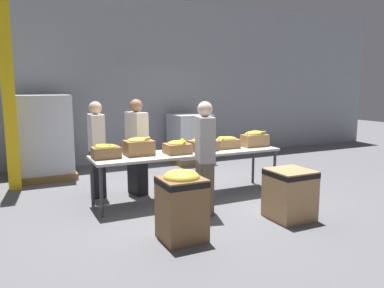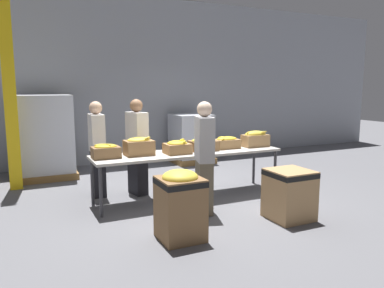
% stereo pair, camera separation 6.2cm
% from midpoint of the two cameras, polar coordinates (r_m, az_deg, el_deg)
% --- Properties ---
extents(ground_plane, '(30.00, 30.00, 0.00)m').
position_cam_midpoint_polar(ground_plane, '(6.39, -0.21, -8.16)').
color(ground_plane, slate).
extents(wall_back, '(16.00, 0.08, 4.00)m').
position_cam_midpoint_polar(wall_back, '(9.36, -9.38, 9.51)').
color(wall_back, '#9399A3').
rests_on(wall_back, ground_plane).
extents(sorting_table, '(3.19, 0.77, 0.78)m').
position_cam_midpoint_polar(sorting_table, '(6.22, -0.21, -1.65)').
color(sorting_table, beige).
rests_on(sorting_table, ground_plane).
extents(banana_box_0, '(0.41, 0.29, 0.23)m').
position_cam_midpoint_polar(banana_box_0, '(5.80, -12.69, -1.04)').
color(banana_box_0, olive).
rests_on(banana_box_0, sorting_table).
extents(banana_box_1, '(0.44, 0.33, 0.30)m').
position_cam_midpoint_polar(banana_box_1, '(5.96, -7.80, -0.31)').
color(banana_box_1, olive).
rests_on(banana_box_1, sorting_table).
extents(banana_box_2, '(0.40, 0.35, 0.24)m').
position_cam_midpoint_polar(banana_box_2, '(6.05, -1.95, -0.45)').
color(banana_box_2, olive).
rests_on(banana_box_2, sorting_table).
extents(banana_box_3, '(0.45, 0.33, 0.24)m').
position_cam_midpoint_polar(banana_box_3, '(6.33, 2.00, 0.00)').
color(banana_box_3, olive).
rests_on(banana_box_3, sorting_table).
extents(banana_box_4, '(0.43, 0.28, 0.22)m').
position_cam_midpoint_polar(banana_box_4, '(6.58, 5.58, 0.25)').
color(banana_box_4, '#A37A4C').
rests_on(banana_box_4, sorting_table).
extents(banana_box_5, '(0.48, 0.26, 0.29)m').
position_cam_midpoint_polar(banana_box_5, '(6.85, 9.86, 0.83)').
color(banana_box_5, tan).
rests_on(banana_box_5, sorting_table).
extents(volunteer_0, '(0.30, 0.48, 1.65)m').
position_cam_midpoint_polar(volunteer_0, '(6.50, -8.08, -0.54)').
color(volunteer_0, black).
rests_on(volunteer_0, ground_plane).
extents(volunteer_1, '(0.23, 0.44, 1.62)m').
position_cam_midpoint_polar(volunteer_1, '(6.52, -13.98, -0.82)').
color(volunteer_1, black).
rests_on(volunteer_1, ground_plane).
extents(volunteer_2, '(0.33, 0.49, 1.65)m').
position_cam_midpoint_polar(volunteer_2, '(5.46, 2.21, -2.22)').
color(volunteer_2, '#6B604C').
rests_on(volunteer_2, ground_plane).
extents(donation_bin_0, '(0.52, 0.52, 0.87)m').
position_cam_midpoint_polar(donation_bin_0, '(4.60, -1.42, -8.92)').
color(donation_bin_0, olive).
rests_on(donation_bin_0, ground_plane).
extents(donation_bin_1, '(0.57, 0.57, 0.71)m').
position_cam_midpoint_polar(donation_bin_1, '(5.49, 14.93, -7.18)').
color(donation_bin_1, tan).
rests_on(donation_bin_1, ground_plane).
extents(support_pillar, '(0.21, 0.21, 4.00)m').
position_cam_midpoint_polar(support_pillar, '(7.42, -25.94, 8.98)').
color(support_pillar, yellow).
rests_on(support_pillar, ground_plane).
extents(pallet_stack_0, '(1.12, 1.12, 1.69)m').
position_cam_midpoint_polar(pallet_stack_0, '(8.22, -21.25, 1.00)').
color(pallet_stack_0, olive).
rests_on(pallet_stack_0, ground_plane).
extents(pallet_stack_1, '(1.04, 1.04, 1.30)m').
position_cam_midpoint_polar(pallet_stack_1, '(8.31, -22.20, -0.32)').
color(pallet_stack_1, olive).
rests_on(pallet_stack_1, ground_plane).
extents(pallet_stack_2, '(0.96, 0.96, 1.18)m').
position_cam_midpoint_polar(pallet_stack_2, '(9.24, 0.05, 0.81)').
color(pallet_stack_2, olive).
rests_on(pallet_stack_2, ground_plane).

